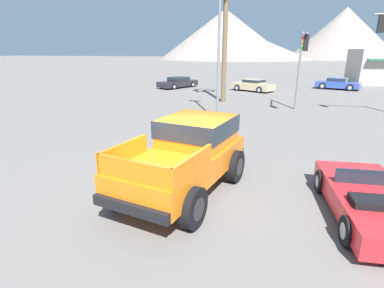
{
  "coord_description": "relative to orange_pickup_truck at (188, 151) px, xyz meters",
  "views": [
    {
      "loc": [
        2.36,
        -7.38,
        3.95
      ],
      "look_at": [
        0.12,
        1.11,
        1.16
      ],
      "focal_mm": 28.0,
      "sensor_mm": 36.0,
      "label": 1
    }
  ],
  "objects": [
    {
      "name": "parked_car_tan",
      "position": [
        0.38,
        22.46,
        -0.56
      ],
      "size": [
        4.36,
        3.41,
        1.16
      ],
      "rotation": [
        0.0,
        0.0,
        1.08
      ],
      "color": "tan",
      "rests_on": "ground_plane"
    },
    {
      "name": "parked_car_dark",
      "position": [
        -7.58,
        23.24,
        -0.58
      ],
      "size": [
        3.68,
        4.87,
        1.13
      ],
      "rotation": [
        0.0,
        0.0,
        2.66
      ],
      "color": "#232328",
      "rests_on": "ground_plane"
    },
    {
      "name": "orange_pickup_truck",
      "position": [
        0.0,
        0.0,
        0.0
      ],
      "size": [
        3.17,
        5.19,
        2.04
      ],
      "rotation": [
        0.0,
        0.0,
        -0.22
      ],
      "color": "orange",
      "rests_on": "ground_plane"
    },
    {
      "name": "palm_tree_tall",
      "position": [
        -1.49,
        15.48,
        5.78
      ],
      "size": [
        2.56,
        2.74,
        9.36
      ],
      "color": "brown",
      "rests_on": "ground_plane"
    },
    {
      "name": "ground_plane",
      "position": [
        -0.19,
        -0.43,
        -1.16
      ],
      "size": [
        320.0,
        320.0,
        0.0
      ],
      "primitive_type": "plane",
      "color": "slate"
    },
    {
      "name": "red_convertible_car",
      "position": [
        4.72,
        -0.45,
        -0.72
      ],
      "size": [
        2.2,
        4.16,
        1.07
      ],
      "rotation": [
        0.0,
        0.0,
        0.08
      ],
      "color": "red",
      "rests_on": "ground_plane"
    },
    {
      "name": "traffic_light_crosswalk",
      "position": [
        3.84,
        12.55,
        2.36
      ],
      "size": [
        0.38,
        3.11,
        5.05
      ],
      "rotation": [
        0.0,
        0.0,
        4.71
      ],
      "color": "slate",
      "rests_on": "ground_plane"
    },
    {
      "name": "parked_car_blue",
      "position": [
        8.7,
        26.17,
        -0.55
      ],
      "size": [
        4.51,
        3.13,
        1.17
      ],
      "rotation": [
        0.0,
        0.0,
        4.36
      ],
      "color": "#334C9E",
      "rests_on": "ground_plane"
    },
    {
      "name": "distant_mountain_range",
      "position": [
        -1.95,
        124.24,
        7.59
      ],
      "size": [
        94.99,
        59.03,
        19.83
      ],
      "color": "gray",
      "rests_on": "ground_plane"
    },
    {
      "name": "street_lamp_post",
      "position": [
        -0.75,
        8.91,
        4.07
      ],
      "size": [
        0.9,
        0.24,
        8.87
      ],
      "color": "slate",
      "rests_on": "ground_plane"
    }
  ]
}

